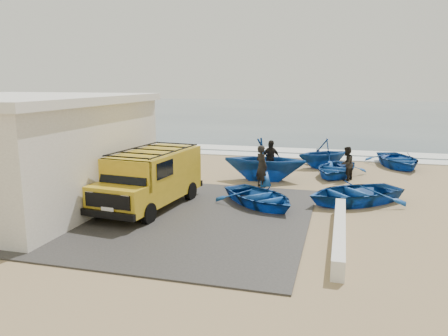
# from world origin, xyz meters

# --- Properties ---
(ground) EXTENTS (160.00, 160.00, 0.00)m
(ground) POSITION_xyz_m (0.00, 0.00, 0.00)
(ground) COLOR #9F855C
(slab) EXTENTS (12.00, 10.00, 0.05)m
(slab) POSITION_xyz_m (-2.00, -2.00, 0.03)
(slab) COLOR #393634
(slab) RESTS_ON ground
(ocean) EXTENTS (180.00, 88.00, 0.01)m
(ocean) POSITION_xyz_m (0.00, 56.00, 0.00)
(ocean) COLOR #385166
(ocean) RESTS_ON ground
(surf_line) EXTENTS (180.00, 1.60, 0.06)m
(surf_line) POSITION_xyz_m (0.00, 12.00, 0.03)
(surf_line) COLOR white
(surf_line) RESTS_ON ground
(surf_wash) EXTENTS (180.00, 2.20, 0.04)m
(surf_wash) POSITION_xyz_m (0.00, 14.50, 0.02)
(surf_wash) COLOR white
(surf_wash) RESTS_ON ground
(building) EXTENTS (8.40, 9.40, 4.30)m
(building) POSITION_xyz_m (-7.50, -2.00, 2.16)
(building) COLOR white
(building) RESTS_ON ground
(parapet) EXTENTS (0.35, 6.00, 0.55)m
(parapet) POSITION_xyz_m (5.00, -3.00, 0.28)
(parapet) COLOR silver
(parapet) RESTS_ON ground
(van) EXTENTS (2.62, 5.48, 2.27)m
(van) POSITION_xyz_m (-2.12, -1.16, 1.22)
(van) COLOR gold
(van) RESTS_ON ground
(boat_near_left) EXTENTS (4.49, 4.45, 0.76)m
(boat_near_left) POSITION_xyz_m (1.93, 0.06, 0.38)
(boat_near_left) COLOR #144BA0
(boat_near_left) RESTS_ON ground
(boat_near_right) EXTENTS (5.10, 4.88, 0.86)m
(boat_near_right) POSITION_xyz_m (5.47, 1.49, 0.43)
(boat_near_right) COLOR #144BA0
(boat_near_right) RESTS_ON ground
(boat_mid_left) EXTENTS (4.20, 3.69, 2.10)m
(boat_mid_left) POSITION_xyz_m (1.31, 4.66, 1.05)
(boat_mid_left) COLOR #144BA0
(boat_mid_left) RESTS_ON ground
(boat_mid_right) EXTENTS (3.46, 4.25, 0.77)m
(boat_mid_right) POSITION_xyz_m (4.69, 6.60, 0.39)
(boat_mid_right) COLOR #144BA0
(boat_mid_right) RESTS_ON ground
(boat_far_left) EXTENTS (4.14, 4.05, 1.65)m
(boat_far_left) POSITION_xyz_m (3.92, 8.79, 0.83)
(boat_far_left) COLOR #144BA0
(boat_far_left) RESTS_ON ground
(boat_far_right) EXTENTS (3.87, 4.74, 0.86)m
(boat_far_right) POSITION_xyz_m (8.07, 10.06, 0.43)
(boat_far_right) COLOR #144BA0
(boat_far_right) RESTS_ON ground
(fisherman_front) EXTENTS (0.84, 0.84, 1.96)m
(fisherman_front) POSITION_xyz_m (1.41, 3.22, 0.98)
(fisherman_front) COLOR black
(fisherman_front) RESTS_ON ground
(fisherman_middle) EXTENTS (0.93, 1.01, 1.69)m
(fisherman_middle) POSITION_xyz_m (5.21, 5.75, 0.84)
(fisherman_middle) COLOR black
(fisherman_middle) RESTS_ON ground
(fisherman_back) EXTENTS (1.18, 1.07, 1.93)m
(fisherman_back) POSITION_xyz_m (1.47, 5.34, 0.97)
(fisherman_back) COLOR black
(fisherman_back) RESTS_ON ground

